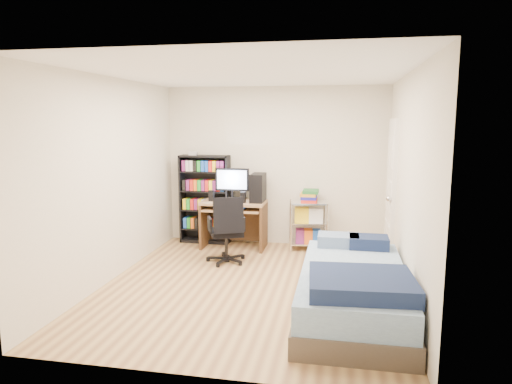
% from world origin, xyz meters
% --- Properties ---
extents(room, '(3.58, 4.08, 2.58)m').
position_xyz_m(room, '(0.00, 0.00, 1.25)').
color(room, tan).
rests_on(room, ground).
extents(media_shelf, '(0.80, 0.27, 1.48)m').
position_xyz_m(media_shelf, '(-1.12, 1.84, 0.73)').
color(media_shelf, black).
rests_on(media_shelf, room).
extents(computer_desk, '(0.98, 0.57, 1.24)m').
position_xyz_m(computer_desk, '(-0.49, 1.67, 0.67)').
color(computer_desk, '#A17C52').
rests_on(computer_desk, room).
extents(office_chair, '(0.75, 0.75, 0.95)m').
position_xyz_m(office_chair, '(-0.50, 0.84, 0.30)').
color(office_chair, black).
rests_on(office_chair, room).
extents(wire_cart, '(0.62, 0.48, 0.92)m').
position_xyz_m(wire_cart, '(0.56, 1.74, 0.60)').
color(wire_cart, silver).
rests_on(wire_cart, room).
extents(bed, '(1.08, 2.16, 0.62)m').
position_xyz_m(bed, '(1.19, -0.60, 0.27)').
color(bed, '#51473C').
rests_on(bed, room).
extents(door, '(0.12, 0.80, 2.00)m').
position_xyz_m(door, '(1.72, 1.35, 1.00)').
color(door, white).
rests_on(door, room).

